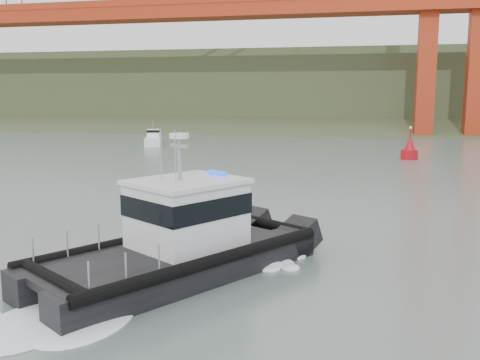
{
  "coord_description": "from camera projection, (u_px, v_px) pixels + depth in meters",
  "views": [
    {
      "loc": [
        7.52,
        -21.97,
        7.47
      ],
      "look_at": [
        0.64,
        8.52,
        2.4
      ],
      "focal_mm": 40.0,
      "sensor_mm": 36.0,
      "label": 1
    }
  ],
  "objects": [
    {
      "name": "headlands",
      "position": [
        333.0,
        95.0,
        143.71
      ],
      "size": [
        500.0,
        105.36,
        27.12
      ],
      "color": "#2E3D23",
      "rests_on": "ground"
    },
    {
      "name": "motorboat",
      "position": [
        153.0,
        139.0,
        77.96
      ],
      "size": [
        4.14,
        6.9,
        3.6
      ],
      "rotation": [
        0.0,
        0.0,
        0.32
      ],
      "color": "white",
      "rests_on": "ground"
    },
    {
      "name": "nav_buoy",
      "position": [
        409.0,
        150.0,
        61.21
      ],
      "size": [
        1.93,
        1.93,
        4.01
      ],
      "color": "#AC0B14",
      "rests_on": "ground"
    },
    {
      "name": "patrol_boat",
      "position": [
        180.0,
        239.0,
        22.13
      ],
      "size": [
        10.59,
        13.04,
        6.1
      ],
      "rotation": [
        0.0,
        0.0,
        -0.57
      ],
      "color": "black",
      "rests_on": "ground"
    },
    {
      "name": "ground",
      "position": [
        184.0,
        262.0,
        23.99
      ],
      "size": [
        400.0,
        400.0,
        0.0
      ],
      "primitive_type": "plane",
      "color": "slate",
      "rests_on": "ground"
    }
  ]
}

